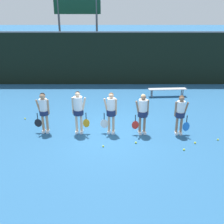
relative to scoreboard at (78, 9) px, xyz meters
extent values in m
plane|color=#235684|center=(2.25, -9.17, -4.64)|extent=(140.00, 140.00, 0.00)
cube|color=black|center=(2.25, -1.89, -2.99)|extent=(60.00, 0.06, 3.30)
cube|color=slate|center=(2.25, -1.89, -1.30)|extent=(60.00, 0.08, 0.08)
cylinder|color=#515156|center=(-1.28, 0.00, -1.62)|extent=(0.14, 0.14, 6.05)
cylinder|color=#515156|center=(1.28, 0.00, -1.62)|extent=(0.14, 0.14, 6.05)
cube|color=#0F3823|center=(0.00, 0.00, 0.55)|extent=(3.12, 0.12, 1.72)
cube|color=#B2B2B7|center=(5.48, -4.46, -4.21)|extent=(2.19, 0.50, 0.04)
cylinder|color=slate|center=(6.35, -4.27, -4.44)|extent=(0.06, 0.06, 0.42)
cylinder|color=slate|center=(6.37, -4.53, -4.44)|extent=(0.06, 0.06, 0.42)
cylinder|color=slate|center=(4.58, -4.39, -4.44)|extent=(0.06, 0.06, 0.42)
cylinder|color=slate|center=(4.60, -4.64, -4.44)|extent=(0.06, 0.06, 0.42)
cylinder|color=tan|center=(-0.31, -9.11, -4.25)|extent=(0.10, 0.10, 0.80)
cylinder|color=tan|center=(-0.48, -9.11, -4.25)|extent=(0.10, 0.10, 0.80)
cube|color=white|center=(-0.31, -9.14, -4.60)|extent=(0.11, 0.24, 0.09)
cube|color=white|center=(-0.48, -9.14, -4.60)|extent=(0.11, 0.24, 0.09)
cylinder|color=#192347|center=(-0.39, -9.11, -3.78)|extent=(0.36, 0.36, 0.18)
cylinder|color=white|center=(-0.39, -9.11, -3.53)|extent=(0.32, 0.32, 0.63)
sphere|color=tan|center=(-0.39, -9.11, -3.10)|extent=(0.23, 0.23, 0.23)
sphere|color=black|center=(-0.39, -9.09, -3.07)|extent=(0.21, 0.21, 0.21)
cylinder|color=tan|center=(-0.59, -9.11, -3.54)|extent=(0.20, 0.08, 0.61)
cylinder|color=tan|center=(-0.21, -9.11, -3.54)|extent=(0.08, 0.08, 0.60)
cylinder|color=black|center=(-0.67, -9.13, -3.93)|extent=(0.03, 0.03, 0.26)
ellipsoid|color=black|center=(-0.67, -9.13, -4.23)|extent=(0.30, 0.03, 0.35)
cylinder|color=beige|center=(1.09, -9.17, -4.23)|extent=(0.10, 0.10, 0.84)
cylinder|color=beige|center=(0.89, -9.17, -4.23)|extent=(0.10, 0.10, 0.84)
cube|color=white|center=(1.09, -9.20, -4.60)|extent=(0.11, 0.24, 0.09)
cube|color=white|center=(0.89, -9.20, -4.60)|extent=(0.11, 0.24, 0.09)
cylinder|color=#192347|center=(0.99, -9.17, -3.74)|extent=(0.41, 0.41, 0.21)
cylinder|color=white|center=(0.99, -9.17, -3.45)|extent=(0.36, 0.36, 0.71)
sphere|color=beige|center=(0.99, -9.17, -3.00)|extent=(0.20, 0.20, 0.20)
sphere|color=black|center=(0.99, -9.15, -2.97)|extent=(0.18, 0.18, 0.18)
cylinder|color=beige|center=(1.21, -9.17, -3.46)|extent=(0.22, 0.08, 0.67)
cylinder|color=beige|center=(0.78, -9.17, -3.46)|extent=(0.08, 0.08, 0.67)
cylinder|color=black|center=(1.29, -9.19, -3.89)|extent=(0.03, 0.03, 0.27)
ellipsoid|color=orange|center=(1.29, -9.19, -4.21)|extent=(0.27, 0.03, 0.37)
cylinder|color=tan|center=(2.38, -9.19, -4.24)|extent=(0.10, 0.10, 0.81)
cylinder|color=tan|center=(2.20, -9.17, -4.24)|extent=(0.10, 0.10, 0.81)
cube|color=white|center=(2.37, -9.22, -4.60)|extent=(0.14, 0.25, 0.09)
cube|color=white|center=(2.20, -9.20, -4.60)|extent=(0.14, 0.25, 0.09)
cylinder|color=#192347|center=(2.29, -9.18, -3.75)|extent=(0.37, 0.37, 0.24)
cylinder|color=white|center=(2.29, -9.18, -3.49)|extent=(0.32, 0.32, 0.68)
sphere|color=tan|center=(2.29, -9.18, -3.05)|extent=(0.20, 0.20, 0.20)
sphere|color=#4C331E|center=(2.29, -9.16, -3.03)|extent=(0.18, 0.18, 0.18)
cylinder|color=tan|center=(2.09, -9.15, -3.50)|extent=(0.22, 0.11, 0.65)
cylinder|color=tan|center=(2.48, -9.21, -3.50)|extent=(0.08, 0.08, 0.65)
cylinder|color=black|center=(2.01, -9.16, -3.92)|extent=(0.03, 0.03, 0.27)
ellipsoid|color=silver|center=(2.01, -9.16, -4.25)|extent=(0.32, 0.03, 0.38)
cylinder|color=#8C664C|center=(3.62, -9.22, -4.25)|extent=(0.10, 0.10, 0.79)
cylinder|color=#8C664C|center=(3.44, -9.25, -4.25)|extent=(0.10, 0.10, 0.79)
cube|color=white|center=(3.63, -9.24, -4.60)|extent=(0.15, 0.26, 0.09)
cube|color=white|center=(3.44, -9.28, -4.60)|extent=(0.15, 0.26, 0.09)
cylinder|color=#192347|center=(3.53, -9.23, -3.78)|extent=(0.39, 0.39, 0.22)
cylinder|color=white|center=(3.53, -9.23, -3.53)|extent=(0.34, 0.34, 0.65)
sphere|color=#8C664C|center=(3.53, -9.23, -3.10)|extent=(0.20, 0.20, 0.20)
sphere|color=#D8B772|center=(3.53, -9.21, -3.07)|extent=(0.19, 0.19, 0.19)
cylinder|color=#8C664C|center=(3.32, -9.27, -3.54)|extent=(0.21, 0.11, 0.62)
cylinder|color=#8C664C|center=(3.73, -9.20, -3.54)|extent=(0.08, 0.08, 0.62)
cylinder|color=black|center=(3.25, -9.31, -3.93)|extent=(0.03, 0.03, 0.26)
ellipsoid|color=red|center=(3.25, -9.31, -4.24)|extent=(0.28, 0.03, 0.36)
cylinder|color=#8C664C|center=(5.09, -9.28, -4.26)|extent=(0.10, 0.10, 0.77)
cylinder|color=#8C664C|center=(4.91, -9.26, -4.26)|extent=(0.10, 0.10, 0.77)
cube|color=white|center=(5.09, -9.31, -4.60)|extent=(0.13, 0.25, 0.09)
cube|color=white|center=(4.91, -9.29, -4.60)|extent=(0.13, 0.25, 0.09)
cylinder|color=#192347|center=(5.00, -9.27, -3.80)|extent=(0.37, 0.37, 0.21)
cylinder|color=white|center=(5.00, -9.27, -3.56)|extent=(0.32, 0.32, 0.62)
sphere|color=#8C664C|center=(5.00, -9.27, -3.14)|extent=(0.21, 0.21, 0.21)
sphere|color=#4C331E|center=(5.00, -9.25, -3.11)|extent=(0.20, 0.20, 0.20)
cylinder|color=#8C664C|center=(5.20, -9.28, -3.57)|extent=(0.20, 0.09, 0.60)
cylinder|color=#8C664C|center=(4.81, -9.26, -3.57)|extent=(0.08, 0.08, 0.59)
cylinder|color=black|center=(5.28, -9.31, -3.96)|extent=(0.03, 0.03, 0.28)
ellipsoid|color=blue|center=(5.28, -9.31, -4.30)|extent=(0.28, 0.03, 0.39)
sphere|color=#CCE033|center=(2.00, -10.36, -4.61)|extent=(0.07, 0.07, 0.07)
sphere|color=#CCE033|center=(-1.66, -7.79, -4.61)|extent=(0.06, 0.06, 0.06)
sphere|color=#CCE033|center=(3.22, -10.08, -4.61)|extent=(0.07, 0.07, 0.07)
sphere|color=#CCE033|center=(3.44, -8.26, -4.61)|extent=(0.06, 0.06, 0.06)
sphere|color=#CCE033|center=(5.44, -10.10, -4.61)|extent=(0.07, 0.07, 0.07)
sphere|color=#CCE033|center=(6.40, -9.84, -4.61)|extent=(0.07, 0.07, 0.07)
sphere|color=#CCE033|center=(4.90, -10.60, -4.61)|extent=(0.07, 0.07, 0.07)
camera|label=1|loc=(2.32, -18.79, 0.12)|focal=42.00mm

